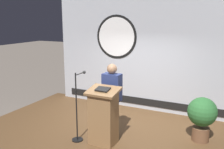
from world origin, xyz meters
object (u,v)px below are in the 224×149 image
object	(u,v)px
podium	(103,116)
potted_plant	(202,115)
speaker_person	(112,99)
microphone_stand	(78,117)

from	to	relation	value
podium	potted_plant	world-z (taller)	podium
speaker_person	microphone_stand	world-z (taller)	speaker_person
podium	potted_plant	distance (m)	2.08
speaker_person	potted_plant	world-z (taller)	speaker_person
potted_plant	microphone_stand	bearing A→B (deg)	-154.61
podium	potted_plant	bearing A→B (deg)	29.38
speaker_person	potted_plant	bearing A→B (deg)	16.25
podium	microphone_stand	world-z (taller)	microphone_stand
potted_plant	speaker_person	bearing A→B (deg)	-163.75
podium	speaker_person	world-z (taller)	speaker_person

